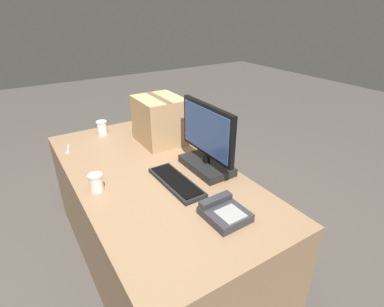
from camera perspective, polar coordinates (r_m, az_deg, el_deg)
The scene contains 9 objects.
ground_plane at distance 2.30m, azimuth -6.63°, elevation -18.93°, with size 12.00×12.00×0.00m, color #47423D.
office_desk at distance 2.06m, azimuth -7.15°, elevation -11.97°, with size 1.80×0.90×0.71m.
monitor at distance 1.80m, azimuth 2.84°, elevation 1.59°, with size 0.48×0.20×0.41m.
keyboard at distance 1.71m, azimuth -3.04°, elevation -5.42°, with size 0.43×0.15×0.03m.
desk_phone at distance 1.47m, azimuth 6.14°, elevation -11.07°, with size 0.21×0.19×0.07m.
paper_cup_left at distance 2.45m, azimuth -16.75°, elevation 4.71°, with size 0.08×0.08×0.11m.
paper_cup_right at distance 1.72m, azimuth -17.76°, elevation -5.29°, with size 0.08×0.08×0.10m.
spoon at distance 2.27m, azimuth -22.60°, elevation 0.52°, with size 0.16×0.06×0.00m.
cardboard_box at distance 2.19m, azimuth -6.15°, elevation 6.32°, with size 0.34×0.30×0.34m.
Camera 1 is at (1.48, -0.64, 1.63)m, focal length 28.00 mm.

